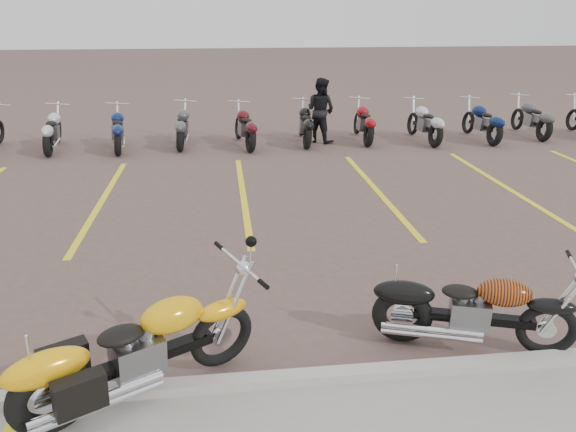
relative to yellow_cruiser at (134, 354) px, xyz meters
name	(u,v)px	position (x,y,z in m)	size (l,w,h in m)	color
ground	(257,290)	(1.26, 2.02, -0.48)	(100.00, 100.00, 0.00)	brown
curb	(271,381)	(1.26, 0.02, -0.42)	(60.00, 0.18, 0.12)	#ADAAA3
parking_stripes	(243,195)	(1.26, 6.02, -0.48)	(38.00, 5.50, 0.01)	yellow
yellow_cruiser	(134,354)	(0.00, 0.00, 0.00)	(2.13, 1.25, 0.97)	black
flame_cruiser	(468,312)	(3.39, 0.44, -0.05)	(2.04, 0.79, 0.87)	black
person_b	(321,110)	(3.59, 10.58, 0.39)	(0.85, 0.66, 1.74)	black
bg_bike_row	(274,124)	(2.29, 10.48, 0.07)	(18.90, 2.03, 1.10)	black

